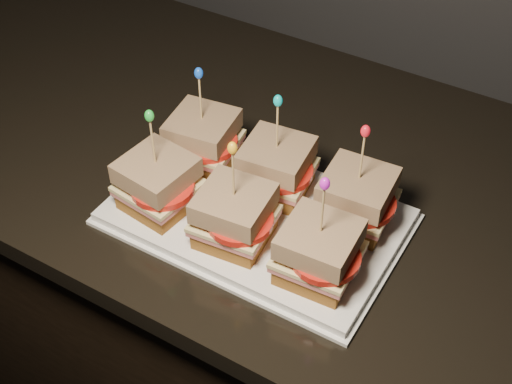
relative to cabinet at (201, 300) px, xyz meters
The scene contains 46 objects.
cabinet is the anchor object (origin of this frame).
granite_slab 0.43m from the cabinet, ahead, with size 2.66×0.66×0.03m, color black.
platter 0.52m from the cabinet, 31.48° to the right, with size 0.38×0.24×0.02m, color white.
platter_rim 0.51m from the cabinet, 31.48° to the right, with size 0.39×0.25×0.01m, color white.
sandwich_0_bread_bot 0.49m from the cabinet, 40.14° to the right, with size 0.09×0.09×0.02m, color #5B3213.
sandwich_0_ham 0.51m from the cabinet, 40.14° to the right, with size 0.09×0.09×0.01m, color #BF5C58.
sandwich_0_cheese 0.51m from the cabinet, 40.14° to the right, with size 0.10×0.09×0.01m, color #EDD98F.
sandwich_0_tomato 0.52m from the cabinet, 38.69° to the right, with size 0.09×0.09×0.01m, color red.
sandwich_0_bread_top 0.54m from the cabinet, 40.14° to the right, with size 0.09×0.09×0.03m, color #56250D.
sandwich_0_pick 0.58m from the cabinet, 40.14° to the right, with size 0.00×0.00×0.09m, color tan.
sandwich_0_frill 0.63m from the cabinet, 40.14° to the right, with size 0.01×0.01×0.02m, color blue.
sandwich_1_bread_bot 0.53m from the cabinet, 19.29° to the right, with size 0.09×0.09×0.02m, color #5B3213.
sandwich_1_ham 0.54m from the cabinet, 19.29° to the right, with size 0.09×0.09×0.01m, color #BF5C58.
sandwich_1_cheese 0.55m from the cabinet, 19.29° to the right, with size 0.10×0.09×0.01m, color #EDD98F.
sandwich_1_tomato 0.56m from the cabinet, 19.71° to the right, with size 0.09×0.09×0.01m, color red.
sandwich_1_bread_top 0.57m from the cabinet, 19.29° to the right, with size 0.09×0.09×0.03m, color #56250D.
sandwich_1_pick 0.61m from the cabinet, 19.29° to the right, with size 0.00×0.00×0.09m, color tan.
sandwich_1_frill 0.66m from the cabinet, 19.29° to the right, with size 0.01×0.01×0.02m, color #04ACB2.
sandwich_2_bread_bot 0.58m from the cabinet, 12.45° to the right, with size 0.09×0.09×0.02m, color #5B3213.
sandwich_2_ham 0.60m from the cabinet, 12.45° to the right, with size 0.09×0.09×0.01m, color #BF5C58.
sandwich_2_cheese 0.60m from the cabinet, 12.45° to the right, with size 0.10×0.09×0.01m, color #EDD98F.
sandwich_2_tomato 0.62m from the cabinet, 12.99° to the right, with size 0.09×0.09×0.01m, color red.
sandwich_2_bread_top 0.62m from the cabinet, 12.45° to the right, with size 0.09×0.09×0.03m, color #56250D.
sandwich_2_pick 0.66m from the cabinet, 12.45° to the right, with size 0.00×0.00×0.09m, color tan.
sandwich_2_frill 0.70m from the cabinet, 12.45° to the right, with size 0.01×0.01×0.02m, color red.
sandwich_3_bread_bot 0.52m from the cabinet, 64.61° to the right, with size 0.09×0.09×0.02m, color #5B3213.
sandwich_3_ham 0.53m from the cabinet, 64.61° to the right, with size 0.09×0.09×0.01m, color #BF5C58.
sandwich_3_cheese 0.54m from the cabinet, 64.61° to the right, with size 0.10×0.09×0.01m, color #EDD98F.
sandwich_3_tomato 0.55m from the cabinet, 62.35° to the right, with size 0.09×0.09×0.01m, color red.
sandwich_3_bread_top 0.56m from the cabinet, 64.61° to the right, with size 0.09×0.09×0.03m, color #56250D.
sandwich_3_pick 0.61m from the cabinet, 64.61° to the right, with size 0.00×0.00×0.09m, color tan.
sandwich_3_frill 0.65m from the cabinet, 64.61° to the right, with size 0.01×0.01×0.02m, color green.
sandwich_4_bread_bot 0.55m from the cabinet, 41.17° to the right, with size 0.09×0.09×0.02m, color #5B3213.
sandwich_4_ham 0.56m from the cabinet, 41.17° to the right, with size 0.09×0.09×0.01m, color #BF5C58.
sandwich_4_cheese 0.57m from the cabinet, 41.17° to the right, with size 0.10×0.09×0.01m, color #EDD98F.
sandwich_4_tomato 0.58m from the cabinet, 40.50° to the right, with size 0.09×0.09×0.01m, color red.
sandwich_4_bread_top 0.59m from the cabinet, 41.17° to the right, with size 0.09×0.09×0.03m, color #56250D.
sandwich_4_pick 0.64m from the cabinet, 41.17° to the right, with size 0.00×0.00×0.09m, color tan.
sandwich_4_frill 0.68m from the cabinet, 41.17° to the right, with size 0.01×0.01×0.02m, color #F5A91B.
sandwich_5_bread_bot 0.61m from the cabinet, 28.89° to the right, with size 0.09×0.09×0.02m, color #5B3213.
sandwich_5_ham 0.62m from the cabinet, 28.89° to the right, with size 0.09×0.09×0.01m, color #BF5C58.
sandwich_5_cheese 0.62m from the cabinet, 28.89° to the right, with size 0.10×0.09×0.01m, color #EDD98F.
sandwich_5_tomato 0.64m from the cabinet, 28.81° to the right, with size 0.09×0.09×0.01m, color red.
sandwich_5_bread_top 0.65m from the cabinet, 28.89° to the right, with size 0.09×0.09×0.03m, color #56250D.
sandwich_5_pick 0.68m from the cabinet, 28.89° to the right, with size 0.00×0.00×0.09m, color tan.
sandwich_5_frill 0.72m from the cabinet, 28.89° to the right, with size 0.01×0.01×0.02m, color #C21AC5.
Camera 1 is at (0.29, 0.96, 1.56)m, focal length 50.00 mm.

